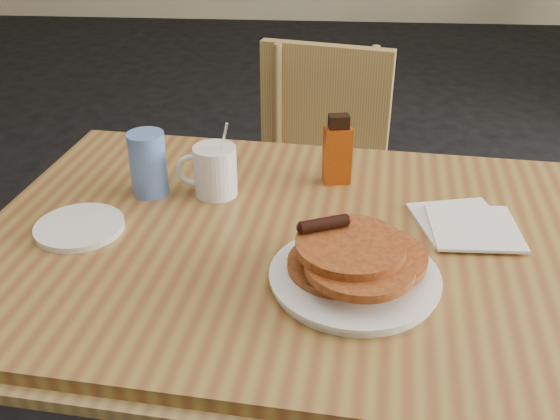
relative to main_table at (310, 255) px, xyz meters
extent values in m
cube|color=olive|center=(0.00, 0.00, 0.02)|extent=(1.32, 0.95, 0.04)
cube|color=tan|center=(0.00, 0.00, 0.01)|extent=(1.37, 0.99, 0.02)
cylinder|color=tan|center=(0.55, 0.34, -0.35)|extent=(0.04, 0.04, 0.71)
cube|color=tan|center=(0.02, 0.65, -0.28)|extent=(0.48, 0.48, 0.04)
cube|color=tan|center=(0.02, 0.83, -0.04)|extent=(0.40, 0.13, 0.44)
cylinder|color=tan|center=(-0.14, 0.49, -0.50)|extent=(0.04, 0.04, 0.41)
cylinder|color=tan|center=(0.18, 0.81, -0.50)|extent=(0.04, 0.04, 0.41)
cylinder|color=white|center=(0.08, -0.14, 0.05)|extent=(0.27, 0.27, 0.02)
cylinder|color=white|center=(0.08, -0.14, 0.06)|extent=(0.28, 0.28, 0.01)
cylinder|color=#A95323|center=(0.05, -0.12, 0.07)|extent=(0.18, 0.18, 0.01)
cylinder|color=#A95323|center=(0.11, -0.12, 0.08)|extent=(0.18, 0.18, 0.01)
cylinder|color=#A95323|center=(0.08, -0.17, 0.10)|extent=(0.18, 0.18, 0.01)
cylinder|color=#A95323|center=(0.07, -0.13, 0.11)|extent=(0.18, 0.18, 0.01)
cylinder|color=black|center=(0.02, -0.10, 0.13)|extent=(0.09, 0.05, 0.02)
cylinder|color=white|center=(-0.20, 0.16, 0.09)|extent=(0.09, 0.09, 0.11)
torus|color=white|center=(-0.25, 0.16, 0.09)|extent=(0.07, 0.01, 0.07)
cylinder|color=black|center=(-0.20, 0.16, 0.14)|extent=(0.08, 0.08, 0.01)
cylinder|color=silver|center=(-0.19, 0.16, 0.13)|extent=(0.04, 0.04, 0.15)
cube|color=maroon|center=(0.05, 0.23, 0.10)|extent=(0.06, 0.05, 0.13)
cube|color=black|center=(0.05, 0.23, 0.18)|extent=(0.05, 0.04, 0.03)
cube|color=white|center=(0.29, 0.07, 0.04)|extent=(0.20, 0.20, 0.01)
cube|color=white|center=(0.31, 0.04, 0.05)|extent=(0.17, 0.17, 0.01)
cylinder|color=#567CCB|center=(-0.34, 0.15, 0.11)|extent=(0.09, 0.09, 0.13)
cylinder|color=white|center=(-0.44, -0.01, 0.05)|extent=(0.17, 0.17, 0.01)
camera|label=1|loc=(0.02, -0.98, 0.67)|focal=40.00mm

